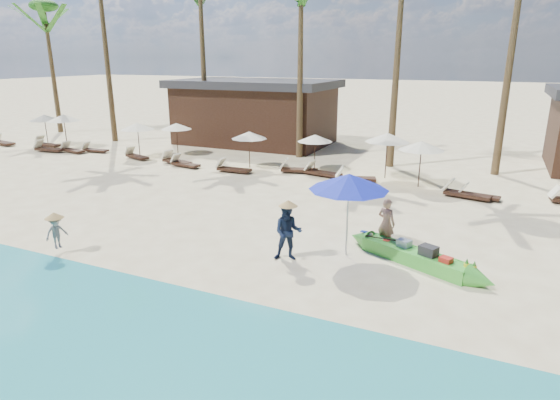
% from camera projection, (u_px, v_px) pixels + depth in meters
% --- Properties ---
extents(ground, '(240.00, 240.00, 0.00)m').
position_uv_depth(ground, '(225.00, 251.00, 14.46)').
color(ground, '#FEF2BC').
rests_on(ground, ground).
extents(wet_sand_strip, '(240.00, 4.50, 0.01)m').
position_uv_depth(wet_sand_strip, '(106.00, 335.00, 10.10)').
color(wet_sand_strip, tan).
rests_on(wet_sand_strip, ground).
extents(green_canoe, '(4.96, 2.45, 0.67)m').
position_uv_depth(green_canoe, '(415.00, 256.00, 13.54)').
color(green_canoe, green).
rests_on(green_canoe, ground).
extents(tourist, '(0.67, 0.55, 1.60)m').
position_uv_depth(tourist, '(386.00, 223.00, 14.56)').
color(tourist, tan).
rests_on(tourist, ground).
extents(vendor_green, '(1.01, 0.91, 1.72)m').
position_uv_depth(vendor_green, '(288.00, 232.00, 13.63)').
color(vendor_green, '#152039').
rests_on(vendor_green, ground).
extents(vendor_yellow, '(0.54, 0.74, 1.02)m').
position_uv_depth(vendor_yellow, '(56.00, 232.00, 14.10)').
color(vendor_yellow, gray).
rests_on(vendor_yellow, ground).
extents(blue_umbrella, '(2.35, 2.35, 2.53)m').
position_uv_depth(blue_umbrella, '(349.00, 182.00, 13.56)').
color(blue_umbrella, '#99999E').
rests_on(blue_umbrella, ground).
extents(resort_parasol_0, '(2.02, 2.02, 2.08)m').
position_uv_depth(resort_parasol_0, '(44.00, 118.00, 31.39)').
color(resort_parasol_0, '#331D14').
rests_on(resort_parasol_0, ground).
extents(lounger_0_left, '(2.07, 0.88, 0.68)m').
position_uv_depth(lounger_0_left, '(2.00, 142.00, 31.95)').
color(lounger_0_left, '#331D14').
rests_on(lounger_0_left, ground).
extents(lounger_0_right, '(1.97, 0.66, 0.66)m').
position_uv_depth(lounger_0_right, '(47.00, 144.00, 31.22)').
color(lounger_0_right, '#331D14').
rests_on(lounger_0_right, ground).
extents(resort_parasol_1, '(2.13, 2.13, 2.19)m').
position_uv_depth(resort_parasol_1, '(64.00, 118.00, 30.50)').
color(resort_parasol_1, '#331D14').
rests_on(resort_parasol_1, ground).
extents(lounger_1_left, '(2.05, 0.84, 0.68)m').
position_uv_depth(lounger_1_left, '(48.00, 148.00, 29.64)').
color(lounger_1_left, '#331D14').
rests_on(lounger_1_left, ground).
extents(lounger_1_right, '(1.85, 0.82, 0.61)m').
position_uv_depth(lounger_1_right, '(72.00, 149.00, 29.41)').
color(lounger_1_right, '#331D14').
rests_on(lounger_1_right, ground).
extents(resort_parasol_2, '(1.99, 1.99, 2.05)m').
position_uv_depth(resort_parasol_2, '(137.00, 126.00, 27.62)').
color(resort_parasol_2, '#331D14').
rests_on(resort_parasol_2, ground).
extents(lounger_2_left, '(1.75, 0.69, 0.58)m').
position_uv_depth(lounger_2_left, '(94.00, 149.00, 29.51)').
color(lounger_2_left, '#331D14').
rests_on(lounger_2_left, ground).
extents(resort_parasol_3, '(1.87, 1.87, 1.92)m').
position_uv_depth(resort_parasol_3, '(176.00, 126.00, 28.44)').
color(resort_parasol_3, '#331D14').
rests_on(resort_parasol_3, ground).
extents(lounger_3_left, '(1.86, 1.04, 0.61)m').
position_uv_depth(lounger_3_left, '(136.00, 155.00, 27.62)').
color(lounger_3_left, '#331D14').
rests_on(lounger_3_left, ground).
extents(lounger_3_right, '(2.07, 1.08, 0.67)m').
position_uv_depth(lounger_3_right, '(175.00, 160.00, 26.20)').
color(lounger_3_right, '#331D14').
rests_on(lounger_3_right, ground).
extents(resort_parasol_4, '(1.92, 1.92, 1.98)m').
position_uv_depth(resort_parasol_4, '(249.00, 135.00, 24.89)').
color(resort_parasol_4, '#331D14').
rests_on(resort_parasol_4, ground).
extents(lounger_4_left, '(1.85, 0.81, 0.61)m').
position_uv_depth(lounger_4_left, '(184.00, 163.00, 25.57)').
color(lounger_4_left, '#331D14').
rests_on(lounger_4_left, ground).
extents(lounger_4_right, '(1.91, 0.64, 0.64)m').
position_uv_depth(lounger_4_right, '(232.00, 168.00, 24.37)').
color(lounger_4_right, '#331D14').
rests_on(lounger_4_right, ground).
extents(resort_parasol_5, '(1.85, 1.85, 1.91)m').
position_uv_depth(resort_parasol_5, '(315.00, 138.00, 24.36)').
color(resort_parasol_5, '#331D14').
rests_on(resort_parasol_5, ground).
extents(lounger_5_left, '(2.05, 1.07, 0.67)m').
position_uv_depth(lounger_5_left, '(297.00, 169.00, 24.22)').
color(lounger_5_left, '#331D14').
rests_on(lounger_5_left, ground).
extents(resort_parasol_6, '(2.18, 2.18, 2.25)m').
position_uv_depth(resort_parasol_6, '(388.00, 138.00, 22.66)').
color(resort_parasol_6, '#331D14').
rests_on(resort_parasol_6, ground).
extents(lounger_6_left, '(2.03, 0.97, 0.66)m').
position_uv_depth(lounger_6_left, '(321.00, 172.00, 23.59)').
color(lounger_6_left, '#331D14').
rests_on(lounger_6_left, ground).
extents(lounger_6_right, '(2.02, 1.17, 0.65)m').
position_uv_depth(lounger_6_right, '(354.00, 177.00, 22.48)').
color(lounger_6_right, '#331D14').
rests_on(lounger_6_right, ground).
extents(resort_parasol_7, '(2.07, 2.07, 2.14)m').
position_uv_depth(resort_parasol_7, '(422.00, 146.00, 21.12)').
color(resort_parasol_7, '#331D14').
rests_on(resort_parasol_7, ground).
extents(lounger_7_left, '(2.07, 0.98, 0.67)m').
position_uv_depth(lounger_7_left, '(464.00, 193.00, 19.90)').
color(lounger_7_left, '#331D14').
rests_on(lounger_7_left, ground).
extents(lounger_7_right, '(1.70, 0.77, 0.56)m').
position_uv_depth(lounger_7_right, '(477.00, 194.00, 19.81)').
color(lounger_7_right, '#331D14').
rests_on(lounger_7_right, ground).
extents(palm_0, '(2.08, 2.08, 9.90)m').
position_uv_depth(palm_0, '(46.00, 25.00, 35.32)').
color(palm_0, brown).
rests_on(palm_0, ground).
extents(palm_2, '(2.08, 2.08, 11.33)m').
position_uv_depth(palm_2, '(200.00, 0.00, 29.04)').
color(palm_2, brown).
rests_on(palm_2, ground).
extents(palm_3, '(2.08, 2.08, 10.52)m').
position_uv_depth(palm_3, '(301.00, 4.00, 25.71)').
color(palm_3, brown).
rests_on(palm_3, ground).
extents(pavilion_west, '(10.80, 6.60, 4.30)m').
position_uv_depth(pavilion_west, '(255.00, 111.00, 32.22)').
color(pavilion_west, '#331D14').
rests_on(pavilion_west, ground).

